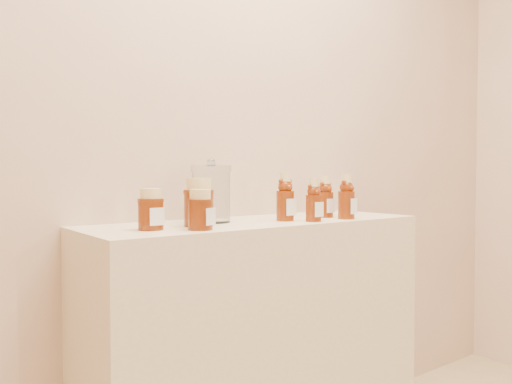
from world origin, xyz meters
TOP-DOWN VIEW (x-y plane):
  - wall_back at (0.00, 1.75)m, footprint 3.50×0.02m
  - display_table at (0.00, 1.55)m, footprint 1.20×0.40m
  - bear_bottle_back_left at (0.07, 1.50)m, footprint 0.07×0.07m
  - bear_bottle_back_mid at (0.28, 1.51)m, footprint 0.06×0.06m
  - bear_bottle_back_right at (0.36, 1.60)m, footprint 0.06×0.06m
  - bear_bottle_front_left at (0.13, 1.42)m, footprint 0.06×0.06m
  - bear_bottle_front_right at (0.29, 1.42)m, footprint 0.07×0.07m
  - honey_jar_left at (-0.42, 1.51)m, footprint 0.08×0.08m
  - honey_jar_back at (-0.26, 1.51)m, footprint 0.12×0.12m
  - honey_jar_front at (-0.31, 1.43)m, footprint 0.10×0.10m
  - glass_canister at (-0.16, 1.60)m, footprint 0.17×0.17m

SIDE VIEW (x-z plane):
  - display_table at x=0.00m, z-range 0.00..0.90m
  - honey_jar_front at x=-0.31m, z-range 0.90..1.02m
  - honey_jar_left at x=-0.42m, z-range 0.90..1.02m
  - honey_jar_back at x=-0.26m, z-range 0.90..1.05m
  - bear_bottle_front_left at x=0.13m, z-range 0.90..1.07m
  - bear_bottle_back_right at x=0.36m, z-range 0.90..1.07m
  - bear_bottle_back_mid at x=0.28m, z-range 0.90..1.07m
  - bear_bottle_front_right at x=0.29m, z-range 0.90..1.08m
  - bear_bottle_back_left at x=0.07m, z-range 0.90..1.09m
  - glass_canister at x=-0.16m, z-range 0.90..1.10m
  - wall_back at x=0.00m, z-range 0.00..2.70m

